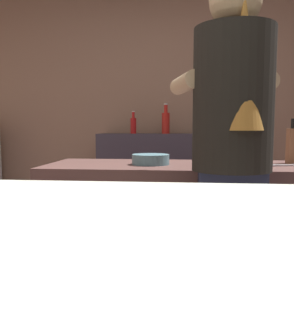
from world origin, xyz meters
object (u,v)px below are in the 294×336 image
(bartender, at_px, (232,152))
(chefs_knife, at_px, (275,165))
(bottle_vinegar, at_px, (166,122))
(bottle_hot_sauce, at_px, (133,125))
(mixing_bowl, at_px, (151,159))

(bartender, relative_size, chefs_knife, 7.35)
(bottle_vinegar, height_order, bottle_hot_sauce, bottle_vinegar)
(bottle_hot_sauce, bearing_deg, chefs_knife, -53.30)
(mixing_bowl, relative_size, chefs_knife, 0.87)
(bartender, xyz_separation_m, mixing_bowl, (-0.39, 0.43, -0.07))
(chefs_knife, height_order, bottle_hot_sauce, bottle_hot_sauce)
(chefs_knife, bearing_deg, bartender, -139.21)
(chefs_knife, xyz_separation_m, bottle_hot_sauce, (-0.94, 1.26, 0.22))
(chefs_knife, bearing_deg, mixing_bowl, 163.55)
(mixing_bowl, relative_size, bottle_vinegar, 0.78)
(mixing_bowl, xyz_separation_m, bottle_hot_sauce, (-0.27, 1.24, 0.20))
(bartender, distance_m, bottle_vinegar, 1.75)
(mixing_bowl, bearing_deg, bottle_vinegar, 89.22)
(bartender, bearing_deg, bottle_hot_sauce, 8.14)
(bartender, relative_size, bottle_vinegar, 6.59)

